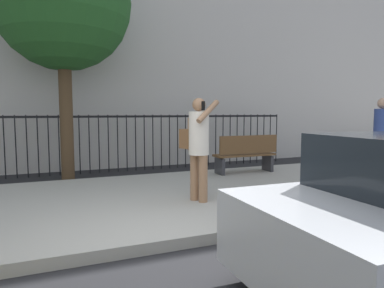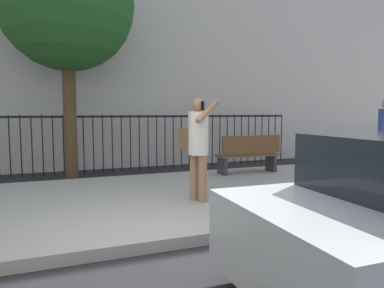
{
  "view_description": "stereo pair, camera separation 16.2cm",
  "coord_description": "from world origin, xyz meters",
  "views": [
    {
      "loc": [
        -1.14,
        -3.78,
        1.66
      ],
      "look_at": [
        1.2,
        1.83,
        1.1
      ],
      "focal_mm": 32.28,
      "sensor_mm": 36.0,
      "label": 1
    },
    {
      "loc": [
        -0.99,
        -3.84,
        1.66
      ],
      "look_at": [
        1.2,
        1.83,
        1.1
      ],
      "focal_mm": 32.28,
      "sensor_mm": 36.0,
      "label": 2
    }
  ],
  "objects": [
    {
      "name": "sidewalk",
      "position": [
        0.0,
        2.2,
        0.07
      ],
      "size": [
        28.0,
        4.4,
        0.15
      ],
      "primitive_type": "cube",
      "color": "#9E9B93",
      "rests_on": "ground"
    },
    {
      "name": "pedestrian_on_phone",
      "position": [
        1.19,
        1.56,
        1.17
      ],
      "size": [
        0.57,
        0.72,
        1.75
      ],
      "color": "#936B4C",
      "rests_on": "sidewalk"
    },
    {
      "name": "street_bench",
      "position": [
        3.4,
        3.59,
        0.65
      ],
      "size": [
        1.6,
        0.45,
        0.95
      ],
      "color": "brown",
      "rests_on": "sidewalk"
    },
    {
      "name": "ground_plane",
      "position": [
        0.0,
        0.0,
        0.0
      ],
      "size": [
        60.0,
        60.0,
        0.0
      ],
      "primitive_type": "plane",
      "color": "black"
    },
    {
      "name": "street_tree_near",
      "position": [
        -0.73,
        5.18,
        4.25
      ],
      "size": [
        3.21,
        3.21,
        5.88
      ],
      "color": "#4C3823",
      "rests_on": "ground"
    },
    {
      "name": "iron_fence",
      "position": [
        0.0,
        5.9,
        1.02
      ],
      "size": [
        12.03,
        0.04,
        1.6
      ],
      "color": "black",
      "rests_on": "ground"
    }
  ]
}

